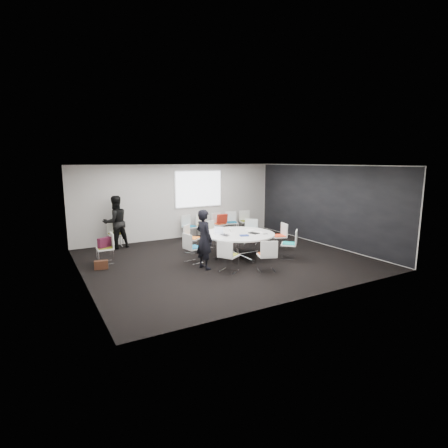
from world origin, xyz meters
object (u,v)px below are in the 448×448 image
cup (230,230)px  maroon_bag (105,242)px  chair_ring_e (193,254)px  laptop (226,235)px  chair_ring_a (279,241)px  chair_ring_b (250,237)px  chair_ring_h (289,250)px  chair_person_back (115,239)px  person_main (204,239)px  person_back (116,222)px  chair_ring_g (267,262)px  chair_back_c (219,228)px  chair_back_d (231,227)px  chair_back_e (246,225)px  chair_back_b (204,230)px  brown_bag (101,265)px  chair_ring_c (214,239)px  chair_ring_f (228,262)px  conference_table (238,239)px  chair_ring_d (192,244)px  chair_back_a (189,231)px  chair_spare_left (106,254)px

cup → maroon_bag: bearing=166.6°
chair_ring_e → laptop: bearing=75.4°
chair_ring_a → chair_ring_b: bearing=34.3°
chair_ring_h → chair_person_back: same height
person_main → laptop: 1.15m
chair_ring_e → person_back: size_ratio=0.49×
person_back → maroon_bag: size_ratio=4.47×
chair_ring_g → chair_back_c: size_ratio=1.00×
chair_ring_g → person_back: size_ratio=0.49×
chair_back_d → laptop: (-2.05, -3.13, 0.47)m
chair_back_d → chair_back_e: 0.67m
chair_back_b → brown_bag: (-4.28, -2.34, -0.16)m
chair_back_c → person_main: person_main is taller
chair_ring_c → chair_back_c: bearing=-144.3°
chair_ring_a → chair_ring_b: same height
chair_ring_e → maroon_bag: 2.56m
chair_ring_f → laptop: chair_ring_f is taller
conference_table → chair_ring_d: chair_ring_d is taller
person_main → cup: person_main is taller
chair_back_a → person_main: person_main is taller
chair_ring_d → brown_bag: chair_ring_d is taller
chair_ring_c → chair_back_c: same height
cup → chair_spare_left: bearing=166.5°
chair_ring_e → chair_back_e: bearing=118.6°
chair_back_b → cup: (-0.39, -2.70, 0.50)m
chair_back_d → person_back: 4.69m
chair_back_b → chair_person_back: bearing=-12.3°
chair_ring_d → brown_bag: (-2.94, -0.46, -0.16)m
chair_ring_a → brown_bag: bearing=96.4°
chair_ring_c → chair_ring_h: (1.30, -2.46, 0.00)m
chair_ring_b → brown_bag: bearing=47.8°
chair_ring_d → chair_person_back: (-2.03, 1.90, 0.00)m
chair_ring_e → chair_person_back: (-1.54, 3.04, 0.00)m
chair_back_c → chair_ring_d: bearing=28.1°
chair_back_e → maroon_bag: (-6.00, -1.80, 0.34)m
chair_spare_left → person_back: person_back is taller
chair_person_back → chair_back_e: bearing=179.4°
chair_ring_d → chair_person_back: bearing=-84.3°
chair_ring_f → chair_ring_h: same height
person_main → conference_table: bearing=-77.1°
chair_back_c → chair_spare_left: 5.06m
maroon_bag → brown_bag: (-0.22, -0.52, -0.50)m
chair_back_e → chair_ring_h: bearing=89.4°
chair_back_c → brown_bag: chair_back_c is taller
person_back → chair_ring_a: bearing=136.8°
chair_ring_e → chair_ring_b: bearing=102.1°
chair_back_a → person_main: size_ratio=0.53×
chair_back_b → chair_spare_left: same height
chair_ring_e → chair_ring_f: (0.47, -1.23, 0.00)m
chair_ring_e → chair_ring_f: bearing=11.1°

